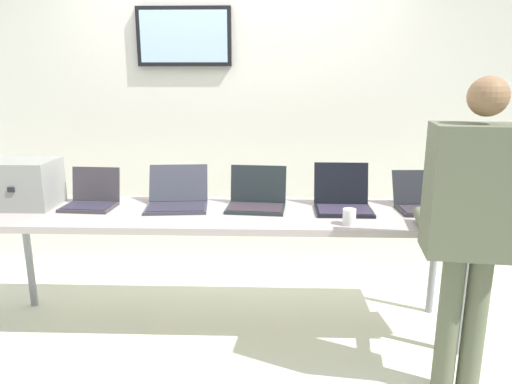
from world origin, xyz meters
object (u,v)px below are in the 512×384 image
Objects in this scene: laptop_station_2 at (257,199)px; laptop_station_3 at (343,200)px; workbench at (224,219)px; equipment_box at (25,184)px; laptop_station_1 at (177,198)px; coffee_mug at (349,217)px; laptop_station_4 at (427,201)px; person at (474,214)px; laptop_station_0 at (92,198)px.

laptop_station_3 reaches higher than laptop_station_2.
workbench is at bearing -159.28° from laptop_station_2.
laptop_station_1 is at bearing 1.26° from equipment_box.
laptop_station_1 is at bearing 164.47° from workbench.
laptop_station_4 is at bearing 31.55° from coffee_mug.
laptop_station_2 is 1.26m from person.
laptop_station_0 is 0.55m from laptop_station_1.
laptop_station_1 is 1.71m from person.
workbench is 1.87× the size of person.
coffee_mug is at bearing -18.92° from workbench.
person is 17.51× the size of coffee_mug.
laptop_station_3 reaches higher than laptop_station_1.
laptop_station_2 is at bearing 146.34° from person.
laptop_station_3 is 0.31m from coffee_mug.
equipment_box is at bearing -179.13° from laptop_station_0.
laptop_station_4 is (0.53, 0.02, -0.01)m from laptop_station_3.
laptop_station_3 reaches higher than workbench.
laptop_station_3 is 0.21× the size of person.
laptop_station_0 is at bearing -179.79° from laptop_station_4.
laptop_station_0 is at bearing -178.44° from laptop_station_1.
person reaches higher than laptop_station_4.
laptop_station_3 is 3.75× the size of coffee_mug.
laptop_station_1 is at bearing 178.69° from laptop_station_3.
laptop_station_4 is 0.71m from person.
workbench is 0.33m from laptop_station_1.
person reaches higher than laptop_station_2.
coffee_mug is at bearing -11.44° from laptop_station_0.
person is (1.55, -0.71, 0.12)m from laptop_station_1.
workbench is 7.62× the size of laptop_station_4.
equipment_box is at bearing -179.68° from laptop_station_4.
equipment_box is 1.15× the size of laptop_station_0.
laptop_station_4 is (2.11, 0.01, -0.00)m from laptop_station_0.
laptop_station_3 is (2.00, -0.00, -0.09)m from equipment_box.
laptop_station_4 is at bearing 0.05° from laptop_station_2.
coffee_mug is at bearing 144.43° from person.
person is at bearing -24.44° from laptop_station_1.
laptop_station_3 is (1.59, -0.01, 0.01)m from laptop_station_0.
coffee_mug is (0.53, -0.33, -0.01)m from laptop_station_2.
equipment_box is at bearing -179.49° from laptop_station_2.
laptop_station_1 is at bearing 1.56° from laptop_station_0.
person is 0.65m from coffee_mug.
laptop_station_0 is 1.61m from coffee_mug.
coffee_mug is at bearing -148.45° from laptop_station_4.
person is at bearing -15.24° from equipment_box.
workbench is 0.24m from laptop_station_2.
equipment_box is 0.96m from laptop_station_1.
coffee_mug is (1.99, -0.31, -0.10)m from equipment_box.
workbench is at bearing 161.08° from coffee_mug.
laptop_station_3 is at bearing 126.88° from person.
laptop_station_0 is 0.84× the size of laptop_station_4.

